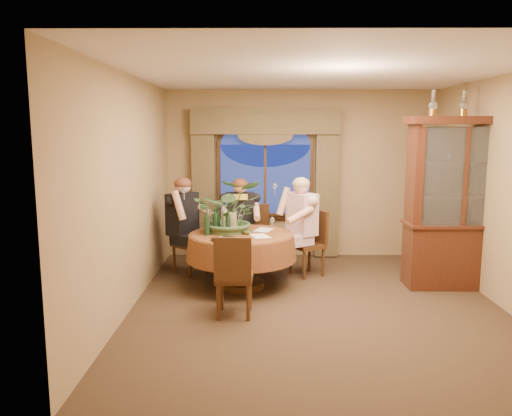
{
  "coord_description": "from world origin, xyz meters",
  "views": [
    {
      "loc": [
        -0.71,
        -5.91,
        2.14
      ],
      "look_at": [
        -0.74,
        0.73,
        1.1
      ],
      "focal_mm": 35.0,
      "sensor_mm": 36.0,
      "label": 1
    }
  ],
  "objects_px": {
    "person_scarf": "(240,223)",
    "stoneware_vase": "(233,222)",
    "dining_table": "(241,260)",
    "oil_lamp_left": "(433,103)",
    "person_pink": "(302,227)",
    "person_back": "(183,227)",
    "chair_front_left": "(234,275)",
    "chair_right": "(307,244)",
    "wine_bottle_0": "(207,220)",
    "wine_bottle_2": "(207,223)",
    "china_cabinet": "(457,204)",
    "chair_back_right": "(254,236)",
    "wine_bottle_5": "(215,221)",
    "olive_bowl": "(248,232)",
    "centerpiece_plant": "(230,187)",
    "wine_bottle_4": "(218,219)",
    "wine_bottle_3": "(225,220)",
    "chair_back": "(190,242)",
    "oil_lamp_center": "(464,103)",
    "wine_bottle_1": "(228,222)",
    "oil_lamp_right": "(494,103)"
  },
  "relations": [
    {
      "from": "dining_table",
      "to": "chair_back_right",
      "type": "height_order",
      "value": "chair_back_right"
    },
    {
      "from": "chair_front_left",
      "to": "chair_right",
      "type": "bearing_deg",
      "value": 60.88
    },
    {
      "from": "centerpiece_plant",
      "to": "wine_bottle_5",
      "type": "bearing_deg",
      "value": -143.67
    },
    {
      "from": "oil_lamp_center",
      "to": "wine_bottle_5",
      "type": "height_order",
      "value": "oil_lamp_center"
    },
    {
      "from": "stoneware_vase",
      "to": "wine_bottle_2",
      "type": "bearing_deg",
      "value": -146.11
    },
    {
      "from": "chair_back_right",
      "to": "olive_bowl",
      "type": "bearing_deg",
      "value": 94.68
    },
    {
      "from": "person_pink",
      "to": "wine_bottle_2",
      "type": "xyz_separation_m",
      "value": [
        -1.32,
        -0.65,
        0.18
      ]
    },
    {
      "from": "person_back",
      "to": "person_scarf",
      "type": "height_order",
      "value": "person_back"
    },
    {
      "from": "chair_right",
      "to": "wine_bottle_5",
      "type": "distance_m",
      "value": 1.49
    },
    {
      "from": "person_scarf",
      "to": "stoneware_vase",
      "type": "relative_size",
      "value": 5.29
    },
    {
      "from": "oil_lamp_left",
      "to": "wine_bottle_4",
      "type": "bearing_deg",
      "value": 177.5
    },
    {
      "from": "oil_lamp_left",
      "to": "wine_bottle_3",
      "type": "distance_m",
      "value": 3.16
    },
    {
      "from": "china_cabinet",
      "to": "person_back",
      "type": "height_order",
      "value": "china_cabinet"
    },
    {
      "from": "oil_lamp_center",
      "to": "wine_bottle_4",
      "type": "height_order",
      "value": "oil_lamp_center"
    },
    {
      "from": "oil_lamp_right",
      "to": "chair_back",
      "type": "height_order",
      "value": "oil_lamp_right"
    },
    {
      "from": "wine_bottle_3",
      "to": "chair_back_right",
      "type": "bearing_deg",
      "value": 68.36
    },
    {
      "from": "olive_bowl",
      "to": "wine_bottle_0",
      "type": "bearing_deg",
      "value": 167.55
    },
    {
      "from": "oil_lamp_left",
      "to": "dining_table",
      "type": "bearing_deg",
      "value": -179.14
    },
    {
      "from": "person_scarf",
      "to": "wine_bottle_4",
      "type": "height_order",
      "value": "person_scarf"
    },
    {
      "from": "chair_back_right",
      "to": "person_pink",
      "type": "xyz_separation_m",
      "value": [
        0.7,
        -0.54,
        0.26
      ]
    },
    {
      "from": "chair_back",
      "to": "stoneware_vase",
      "type": "distance_m",
      "value": 0.95
    },
    {
      "from": "chair_right",
      "to": "wine_bottle_1",
      "type": "xyz_separation_m",
      "value": [
        -1.13,
        -0.63,
        0.44
      ]
    },
    {
      "from": "wine_bottle_4",
      "to": "wine_bottle_3",
      "type": "bearing_deg",
      "value": -40.42
    },
    {
      "from": "chair_front_left",
      "to": "wine_bottle_4",
      "type": "distance_m",
      "value": 1.34
    },
    {
      "from": "oil_lamp_right",
      "to": "chair_back_right",
      "type": "relative_size",
      "value": 0.35
    },
    {
      "from": "oil_lamp_left",
      "to": "chair_back_right",
      "type": "height_order",
      "value": "oil_lamp_left"
    },
    {
      "from": "oil_lamp_left",
      "to": "olive_bowl",
      "type": "xyz_separation_m",
      "value": [
        -2.43,
        -0.08,
        -1.71
      ]
    },
    {
      "from": "dining_table",
      "to": "oil_lamp_center",
      "type": "xyz_separation_m",
      "value": [
        2.92,
        0.04,
        2.11
      ]
    },
    {
      "from": "oil_lamp_center",
      "to": "centerpiece_plant",
      "type": "distance_m",
      "value": 3.27
    },
    {
      "from": "person_pink",
      "to": "stoneware_vase",
      "type": "distance_m",
      "value": 1.09
    },
    {
      "from": "chair_right",
      "to": "wine_bottle_0",
      "type": "distance_m",
      "value": 1.56
    },
    {
      "from": "oil_lamp_center",
      "to": "stoneware_vase",
      "type": "height_order",
      "value": "oil_lamp_center"
    },
    {
      "from": "dining_table",
      "to": "oil_lamp_left",
      "type": "bearing_deg",
      "value": 0.86
    },
    {
      "from": "oil_lamp_left",
      "to": "wine_bottle_1",
      "type": "distance_m",
      "value": 3.12
    },
    {
      "from": "oil_lamp_center",
      "to": "wine_bottle_3",
      "type": "xyz_separation_m",
      "value": [
        -3.15,
        0.04,
        -1.57
      ]
    },
    {
      "from": "chair_back",
      "to": "dining_table",
      "type": "bearing_deg",
      "value": 90.0
    },
    {
      "from": "chair_back",
      "to": "chair_front_left",
      "type": "relative_size",
      "value": 1.0
    },
    {
      "from": "person_back",
      "to": "wine_bottle_0",
      "type": "height_order",
      "value": "person_back"
    },
    {
      "from": "person_pink",
      "to": "person_back",
      "type": "height_order",
      "value": "person_pink"
    },
    {
      "from": "chair_right",
      "to": "stoneware_vase",
      "type": "distance_m",
      "value": 1.24
    },
    {
      "from": "chair_back_right",
      "to": "wine_bottle_2",
      "type": "distance_m",
      "value": 1.41
    },
    {
      "from": "chair_front_left",
      "to": "centerpiece_plant",
      "type": "xyz_separation_m",
      "value": [
        -0.11,
        1.23,
        0.89
      ]
    },
    {
      "from": "china_cabinet",
      "to": "oil_lamp_right",
      "type": "xyz_separation_m",
      "value": [
        0.4,
        0.0,
        1.33
      ]
    },
    {
      "from": "china_cabinet",
      "to": "wine_bottle_3",
      "type": "relative_size",
      "value": 7.02
    },
    {
      "from": "wine_bottle_4",
      "to": "chair_back_right",
      "type": "bearing_deg",
      "value": 61.22
    },
    {
      "from": "person_pink",
      "to": "wine_bottle_5",
      "type": "bearing_deg",
      "value": 81.47
    },
    {
      "from": "chair_back",
      "to": "wine_bottle_3",
      "type": "height_order",
      "value": "wine_bottle_3"
    },
    {
      "from": "wine_bottle_4",
      "to": "oil_lamp_center",
      "type": "bearing_deg",
      "value": -2.19
    },
    {
      "from": "person_pink",
      "to": "stoneware_vase",
      "type": "height_order",
      "value": "person_pink"
    },
    {
      "from": "olive_bowl",
      "to": "wine_bottle_5",
      "type": "distance_m",
      "value": 0.47
    }
  ]
}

